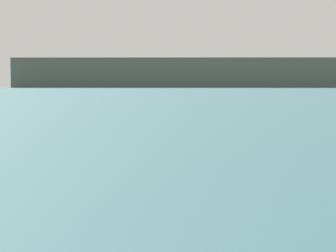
# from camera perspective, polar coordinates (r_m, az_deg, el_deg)

# --- Properties ---
(distant_headland) EXTENTS (768.97, 537.15, 46.76)m
(distant_headland) POSITION_cam_1_polar(r_m,az_deg,el_deg) (1210.22, 5.43, 4.56)
(distant_headland) COLOR #4C564C
(distant_headland) RESTS_ON ground_plane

